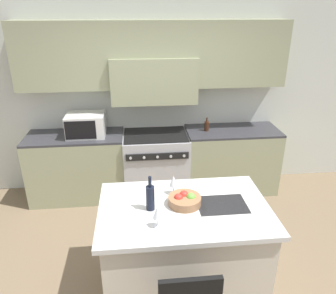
# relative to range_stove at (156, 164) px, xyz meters

# --- Properties ---
(ground_plane) EXTENTS (10.00, 10.00, 0.00)m
(ground_plane) POSITION_rel_range_stove_xyz_m (0.00, -1.75, -0.46)
(ground_plane) COLOR #7A664C
(back_cabinetry) EXTENTS (10.00, 0.46, 2.70)m
(back_cabinetry) POSITION_rel_range_stove_xyz_m (0.00, 0.27, 1.13)
(back_cabinetry) COLOR silver
(back_cabinetry) RESTS_ON ground_plane
(back_counter) EXTENTS (3.52, 0.62, 0.94)m
(back_counter) POSITION_rel_range_stove_xyz_m (0.00, 0.02, 0.01)
(back_counter) COLOR gray
(back_counter) RESTS_ON ground_plane
(range_stove) EXTENTS (0.90, 0.70, 0.92)m
(range_stove) POSITION_rel_range_stove_xyz_m (0.00, 0.00, 0.00)
(range_stove) COLOR #B7B7BC
(range_stove) RESTS_ON ground_plane
(microwave) EXTENTS (0.50, 0.40, 0.30)m
(microwave) POSITION_rel_range_stove_xyz_m (-0.93, 0.02, 0.63)
(microwave) COLOR silver
(microwave) RESTS_ON back_counter
(kitchen_island) EXTENTS (1.51, 0.98, 0.94)m
(kitchen_island) POSITION_rel_range_stove_xyz_m (0.13, -1.80, 0.01)
(kitchen_island) COLOR beige
(kitchen_island) RESTS_ON ground_plane
(wine_bottle) EXTENTS (0.07, 0.07, 0.32)m
(wine_bottle) POSITION_rel_range_stove_xyz_m (-0.17, -1.81, 0.60)
(wine_bottle) COLOR black
(wine_bottle) RESTS_ON kitchen_island
(wine_glass_near) EXTENTS (0.08, 0.08, 0.19)m
(wine_glass_near) POSITION_rel_range_stove_xyz_m (-0.12, -2.06, 0.60)
(wine_glass_near) COLOR white
(wine_glass_near) RESTS_ON kitchen_island
(wine_glass_far) EXTENTS (0.08, 0.08, 0.19)m
(wine_glass_far) POSITION_rel_range_stove_xyz_m (0.06, -1.57, 0.60)
(wine_glass_far) COLOR white
(wine_glass_far) RESTS_ON kitchen_island
(fruit_bowl) EXTENTS (0.29, 0.29, 0.11)m
(fruit_bowl) POSITION_rel_range_stove_xyz_m (0.14, -1.76, 0.52)
(fruit_bowl) COLOR #996B47
(fruit_bowl) RESTS_ON kitchen_island
(oil_bottle_on_counter) EXTENTS (0.07, 0.07, 0.19)m
(oil_bottle_on_counter) POSITION_rel_range_stove_xyz_m (0.72, 0.03, 0.55)
(oil_bottle_on_counter) COLOR #422314
(oil_bottle_on_counter) RESTS_ON back_counter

